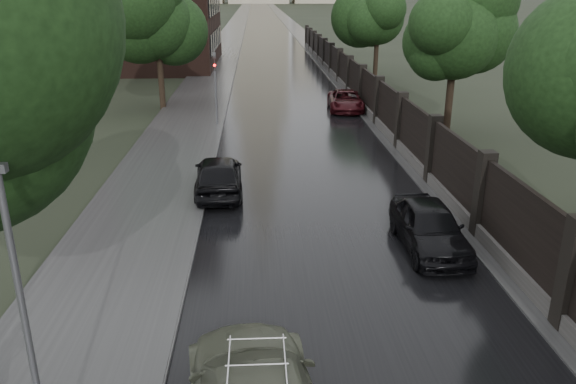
{
  "coord_description": "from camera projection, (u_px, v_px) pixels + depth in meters",
  "views": [
    {
      "loc": [
        -2.13,
        -5.39,
        7.16
      ],
      "look_at": [
        -1.25,
        10.16,
        1.5
      ],
      "focal_mm": 35.0,
      "sensor_mm": 36.0,
      "label": 1
    }
  ],
  "objects": [
    {
      "name": "road",
      "position": [
        261.0,
        11.0,
        185.9
      ],
      "size": [
        8.0,
        420.0,
        0.02
      ],
      "primitive_type": "cube",
      "color": "black",
      "rests_on": "ground"
    },
    {
      "name": "sidewalk_left",
      "position": [
        243.0,
        11.0,
        185.55
      ],
      "size": [
        4.0,
        420.0,
        0.16
      ],
      "primitive_type": "cube",
      "color": "#2D2D2D",
      "rests_on": "ground"
    },
    {
      "name": "verge_right",
      "position": [
        278.0,
        11.0,
        186.18
      ],
      "size": [
        3.0,
        420.0,
        0.08
      ],
      "primitive_type": "cube",
      "color": "#2D2D2D",
      "rests_on": "ground"
    },
    {
      "name": "fence_right",
      "position": [
        357.0,
        86.0,
        37.56
      ],
      "size": [
        0.45,
        75.72,
        2.7
      ],
      "color": "#383533",
      "rests_on": "ground"
    },
    {
      "name": "tree_left_far",
      "position": [
        157.0,
        23.0,
        33.55
      ],
      "size": [
        4.25,
        4.25,
        7.39
      ],
      "color": "black",
      "rests_on": "ground"
    },
    {
      "name": "tree_right_b",
      "position": [
        455.0,
        37.0,
        26.97
      ],
      "size": [
        4.08,
        4.08,
        7.01
      ],
      "color": "black",
      "rests_on": "ground"
    },
    {
      "name": "tree_right_c",
      "position": [
        378.0,
        19.0,
        43.86
      ],
      "size": [
        4.08,
        4.08,
        7.01
      ],
      "color": "black",
      "rests_on": "ground"
    },
    {
      "name": "lamp_post",
      "position": [
        27.0,
        330.0,
        7.83
      ],
      "size": [
        0.25,
        0.12,
        5.11
      ],
      "color": "#59595E",
      "rests_on": "ground"
    },
    {
      "name": "traffic_light",
      "position": [
        215.0,
        83.0,
        30.03
      ],
      "size": [
        0.16,
        0.32,
        4.0
      ],
      "color": "#59595E",
      "rests_on": "ground"
    },
    {
      "name": "hatchback_left",
      "position": [
        219.0,
        174.0,
        20.61
      ],
      "size": [
        1.91,
        4.35,
        1.46
      ],
      "primitive_type": "imported",
      "rotation": [
        0.0,
        0.0,
        3.19
      ],
      "color": "black",
      "rests_on": "ground"
    },
    {
      "name": "car_right_near",
      "position": [
        429.0,
        227.0,
        16.18
      ],
      "size": [
        1.69,
        4.12,
        1.4
      ],
      "primitive_type": "imported",
      "rotation": [
        0.0,
        0.0,
        0.01
      ],
      "color": "black",
      "rests_on": "ground"
    },
    {
      "name": "car_right_far",
      "position": [
        346.0,
        101.0,
        34.76
      ],
      "size": [
        2.31,
        4.55,
        1.23
      ],
      "primitive_type": "imported",
      "rotation": [
        0.0,
        0.0,
        -0.06
      ],
      "color": "black",
      "rests_on": "ground"
    }
  ]
}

